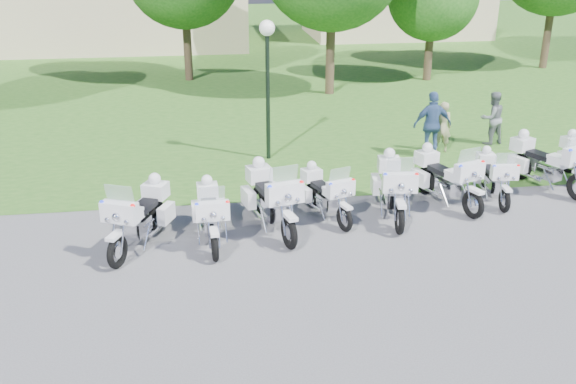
{
  "coord_description": "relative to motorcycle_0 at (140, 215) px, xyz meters",
  "views": [
    {
      "loc": [
        -1.91,
        -11.63,
        6.18
      ],
      "look_at": [
        -0.08,
        1.2,
        0.95
      ],
      "focal_mm": 40.0,
      "sensor_mm": 36.0,
      "label": 1
    }
  ],
  "objects": [
    {
      "name": "motorcycle_6",
      "position": [
        8.51,
        1.44,
        -0.1
      ],
      "size": [
        0.81,
        2.11,
        1.41
      ],
      "rotation": [
        0.0,
        0.0,
        3.04
      ],
      "color": "black",
      "rests_on": "ground"
    },
    {
      "name": "building_east",
      "position": [
        14.25,
        29.01,
        1.37
      ],
      "size": [
        11.44,
        7.28,
        4.1
      ],
      "color": "#C7AF90",
      "rests_on": "ground"
    },
    {
      "name": "ground",
      "position": [
        3.25,
        -0.99,
        -0.69
      ],
      "size": [
        100.0,
        100.0,
        0.0
      ],
      "primitive_type": "plane",
      "color": "#4F4F53",
      "rests_on": "ground"
    },
    {
      "name": "building_west",
      "position": [
        -2.75,
        27.01,
        1.37
      ],
      "size": [
        14.56,
        8.32,
        4.1
      ],
      "color": "#C7AF90",
      "rests_on": "ground"
    },
    {
      "name": "motorcycle_4",
      "position": [
        5.73,
        0.81,
        0.02
      ],
      "size": [
        1.04,
        2.52,
        1.69
      ],
      "rotation": [
        0.0,
        0.0,
        3.0
      ],
      "color": "black",
      "rests_on": "ground"
    },
    {
      "name": "motorcycle_7",
      "position": [
        10.14,
        1.93,
        0.02
      ],
      "size": [
        1.45,
        2.37,
        1.69
      ],
      "rotation": [
        0.0,
        0.0,
        3.55
      ],
      "color": "black",
      "rests_on": "ground"
    },
    {
      "name": "bystander_a",
      "position": [
        8.55,
        5.13,
        0.09
      ],
      "size": [
        0.62,
        0.47,
        1.56
      ],
      "primitive_type": "imported",
      "rotation": [
        0.0,
        0.0,
        2.97
      ],
      "color": "#999568",
      "rests_on": "ground"
    },
    {
      "name": "motorcycle_3",
      "position": [
        4.14,
        0.91,
        -0.1
      ],
      "size": [
        1.12,
        2.05,
        1.43
      ],
      "rotation": [
        0.0,
        0.0,
        3.46
      ],
      "color": "black",
      "rests_on": "ground"
    },
    {
      "name": "lamp_post",
      "position": [
        3.31,
        5.27,
        2.34
      ],
      "size": [
        0.44,
        0.44,
        4.0
      ],
      "color": "black",
      "rests_on": "ground"
    },
    {
      "name": "motorcycle_1",
      "position": [
        1.47,
        0.01,
        -0.06
      ],
      "size": [
        0.8,
        2.27,
        1.52
      ],
      "rotation": [
        0.0,
        0.0,
        3.19
      ],
      "color": "black",
      "rests_on": "ground"
    },
    {
      "name": "motorcycle_0",
      "position": [
        0.0,
        0.0,
        0.0
      ],
      "size": [
        1.41,
        2.32,
        1.66
      ],
      "rotation": [
        0.0,
        0.0,
        2.74
      ],
      "color": "black",
      "rests_on": "ground"
    },
    {
      "name": "bystander_b",
      "position": [
        10.38,
        5.68,
        0.14
      ],
      "size": [
        0.93,
        0.79,
        1.67
      ],
      "primitive_type": "imported",
      "rotation": [
        0.0,
        0.0,
        -2.93
      ],
      "color": "slate",
      "rests_on": "ground"
    },
    {
      "name": "motorcycle_2",
      "position": [
        2.83,
        0.46,
        0.04
      ],
      "size": [
        1.24,
        2.57,
        1.75
      ],
      "rotation": [
        0.0,
        0.0,
        3.38
      ],
      "color": "black",
      "rests_on": "ground"
    },
    {
      "name": "motorcycle_5",
      "position": [
        7.2,
        1.29,
        -0.01
      ],
      "size": [
        1.3,
        2.35,
        1.64
      ],
      "rotation": [
        0.0,
        0.0,
        3.47
      ],
      "color": "black",
      "rests_on": "ground"
    },
    {
      "name": "grass_lawn",
      "position": [
        3.25,
        26.01,
        -0.69
      ],
      "size": [
        100.0,
        48.0,
        0.01
      ],
      "primitive_type": "cube",
      "color": "#2A5A1C",
      "rests_on": "ground"
    },
    {
      "name": "bystander_c",
      "position": [
        8.09,
        4.75,
        0.29
      ],
      "size": [
        1.16,
        0.52,
        1.96
      ],
      "primitive_type": "imported",
      "rotation": [
        0.0,
        0.0,
        3.17
      ],
      "color": "#375486",
      "rests_on": "ground"
    }
  ]
}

